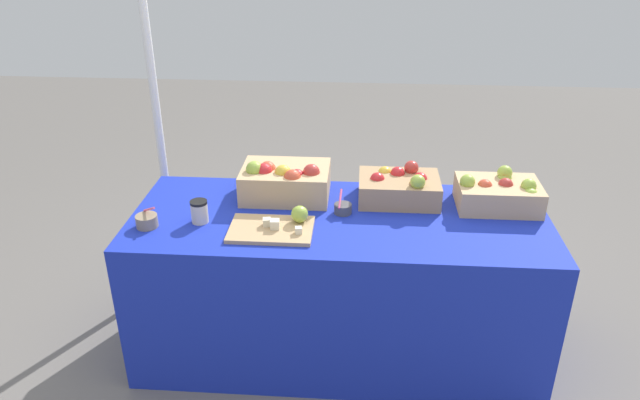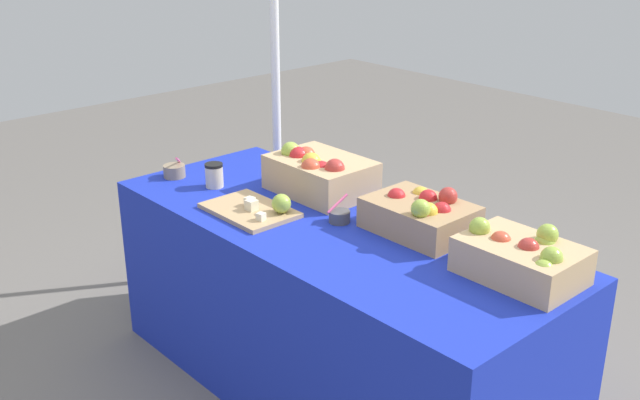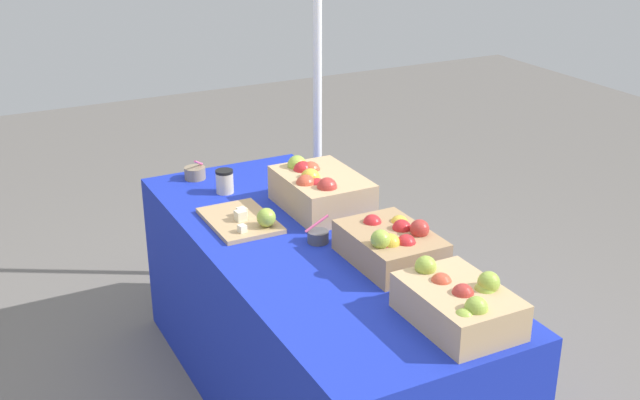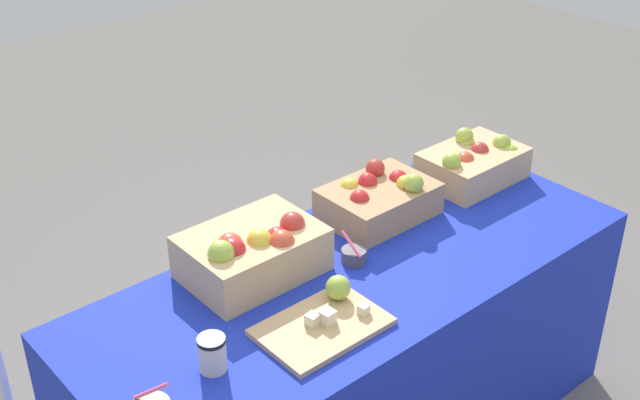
{
  "view_description": "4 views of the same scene",
  "coord_description": "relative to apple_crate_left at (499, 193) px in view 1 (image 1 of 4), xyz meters",
  "views": [
    {
      "loc": [
        0.08,
        -2.4,
        2.01
      ],
      "look_at": [
        -0.09,
        0.05,
        0.79
      ],
      "focal_mm": 33.49,
      "sensor_mm": 36.0,
      "label": 1
    },
    {
      "loc": [
        1.91,
        -1.78,
        1.87
      ],
      "look_at": [
        -0.11,
        0.04,
        0.79
      ],
      "focal_mm": 42.48,
      "sensor_mm": 36.0,
      "label": 2
    },
    {
      "loc": [
        2.46,
        -1.22,
        2.05
      ],
      "look_at": [
        0.0,
        0.05,
        0.91
      ],
      "focal_mm": 45.27,
      "sensor_mm": 36.0,
      "label": 3
    },
    {
      "loc": [
        -1.51,
        -1.56,
        2.22
      ],
      "look_at": [
        -0.13,
        0.03,
        1.02
      ],
      "focal_mm": 46.34,
      "sensor_mm": 36.0,
      "label": 4
    }
  ],
  "objects": [
    {
      "name": "coffee_cup",
      "position": [
        -1.35,
        -0.25,
        -0.02
      ],
      "size": [
        0.08,
        0.08,
        0.1
      ],
      "color": "beige",
      "rests_on": "table"
    },
    {
      "name": "apple_crate_left",
      "position": [
        0.0,
        0.0,
        0.0
      ],
      "size": [
        0.38,
        0.26,
        0.17
      ],
      "color": "tan",
      "rests_on": "table"
    },
    {
      "name": "sample_bowl_near",
      "position": [
        -1.57,
        -0.31,
        -0.04
      ],
      "size": [
        0.1,
        0.1,
        0.1
      ],
      "color": "gray",
      "rests_on": "table"
    },
    {
      "name": "cutting_board_front",
      "position": [
        -1.0,
        -0.3,
        -0.05
      ],
      "size": [
        0.36,
        0.25,
        0.09
      ],
      "color": "tan",
      "rests_on": "table"
    },
    {
      "name": "sample_bowl_mid",
      "position": [
        -0.72,
        -0.12,
        -0.05
      ],
      "size": [
        0.08,
        0.1,
        0.1
      ],
      "color": "#4C4C51",
      "rests_on": "table"
    },
    {
      "name": "tent_pole",
      "position": [
        -1.72,
        0.39,
        0.25
      ],
      "size": [
        0.04,
        0.04,
        2.11
      ],
      "primitive_type": "cylinder",
      "color": "white",
      "rests_on": "ground_plane"
    },
    {
      "name": "table",
      "position": [
        -0.73,
        -0.15,
        -0.44
      ],
      "size": [
        1.9,
        0.76,
        0.74
      ],
      "primitive_type": "cube",
      "color": "#192DB7",
      "rests_on": "ground_plane"
    },
    {
      "name": "apple_crate_right",
      "position": [
        -1.01,
        0.03,
        0.02
      ],
      "size": [
        0.42,
        0.3,
        0.19
      ],
      "color": "tan",
      "rests_on": "table"
    },
    {
      "name": "apple_crate_middle",
      "position": [
        -0.46,
        0.04,
        -0.0
      ],
      "size": [
        0.38,
        0.27,
        0.17
      ],
      "color": "tan",
      "rests_on": "table"
    },
    {
      "name": "ground_plane",
      "position": [
        -0.73,
        -0.15,
        -0.81
      ],
      "size": [
        10.0,
        10.0,
        0.0
      ],
      "primitive_type": "plane",
      "color": "slate"
    }
  ]
}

